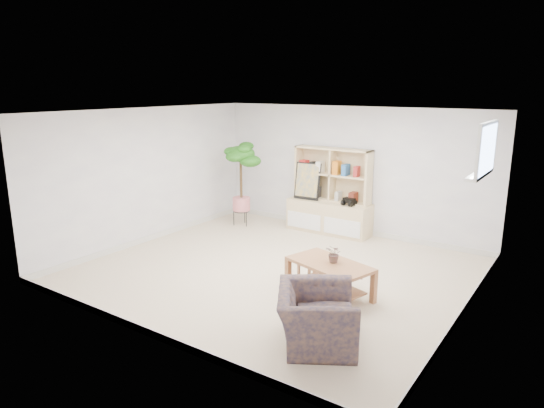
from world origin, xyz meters
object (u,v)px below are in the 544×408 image
Objects in this scene: armchair at (316,313)px; storage_unit at (330,191)px; floor_tree at (241,184)px; coffee_table at (329,279)px.

storage_unit is at bearing -5.11° from armchair.
armchair is at bearing -42.35° from floor_tree.
coffee_table is 0.68× the size of floor_tree.
storage_unit reaches higher than armchair.
floor_tree is at bearing 16.60° from armchair.
floor_tree is 4.81m from armchair.
floor_tree is at bearing -161.70° from storage_unit.
storage_unit is 0.97× the size of floor_tree.
armchair is (1.84, -3.79, -0.46)m from storage_unit.
storage_unit is 1.70× the size of armchair.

